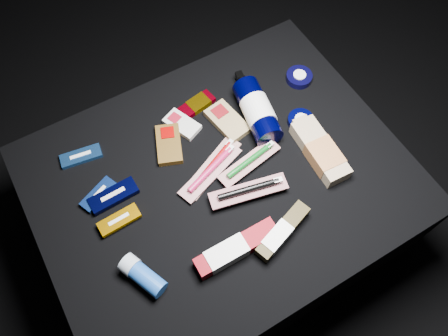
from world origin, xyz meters
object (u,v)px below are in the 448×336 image
deodorant_stick (142,275)px  toothpaste_carton_red (233,250)px  bodywash_bottle (321,152)px  lotion_bottle (257,111)px

deodorant_stick → toothpaste_carton_red: (0.22, -0.06, -0.00)m
bodywash_bottle → toothpaste_carton_red: (-0.35, -0.12, -0.00)m
bodywash_bottle → toothpaste_carton_red: bearing=-157.8°
toothpaste_carton_red → lotion_bottle: bearing=49.9°
lotion_bottle → toothpaste_carton_red: 0.40m
bodywash_bottle → toothpaste_carton_red: bodywash_bottle is taller
lotion_bottle → deodorant_stick: bearing=-141.6°
toothpaste_carton_red → bodywash_bottle: bearing=18.9°
deodorant_stick → bodywash_bottle: bearing=-16.6°
lotion_bottle → bodywash_bottle: 0.21m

